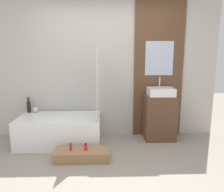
{
  "coord_description": "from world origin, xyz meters",
  "views": [
    {
      "loc": [
        -0.03,
        -2.56,
        1.58
      ],
      "look_at": [
        0.08,
        0.68,
        0.95
      ],
      "focal_mm": 35.0,
      "sensor_mm": 36.0,
      "label": 1
    }
  ],
  "objects": [
    {
      "name": "vanity_cabinet",
      "position": [
        0.99,
        1.31,
        0.41
      ],
      "size": [
        0.56,
        0.41,
        0.83
      ],
      "primitive_type": "cube",
      "color": "brown",
      "rests_on": "ground_plane"
    },
    {
      "name": "glass_shower_screen",
      "position": [
        -0.14,
        1.04,
        1.1
      ],
      "size": [
        0.01,
        0.55,
        1.2
      ],
      "primitive_type": "cube",
      "color": "silver",
      "rests_on": "bathtub"
    },
    {
      "name": "bathtub",
      "position": [
        -0.82,
        1.14,
        0.25
      ],
      "size": [
        1.42,
        0.78,
        0.5
      ],
      "color": "white",
      "rests_on": "ground_plane"
    },
    {
      "name": "bottle_soap_primary",
      "position": [
        -0.54,
        0.52,
        0.2
      ],
      "size": [
        0.04,
        0.04,
        0.12
      ],
      "color": "#B21928",
      "rests_on": "wooden_step_bench"
    },
    {
      "name": "ground_plane",
      "position": [
        0.0,
        0.0,
        0.0
      ],
      "size": [
        12.0,
        12.0,
        0.0
      ],
      "primitive_type": "plane",
      "color": "gray"
    },
    {
      "name": "wall_wood_accent",
      "position": [
        0.99,
        1.53,
        1.31
      ],
      "size": [
        0.92,
        0.04,
        2.6
      ],
      "color": "brown",
      "rests_on": "ground_plane"
    },
    {
      "name": "vase_round_light",
      "position": [
        -1.32,
        1.43,
        0.55
      ],
      "size": [
        0.1,
        0.1,
        0.1
      ],
      "primitive_type": "sphere",
      "color": "silver",
      "rests_on": "bathtub"
    },
    {
      "name": "wooden_step_bench",
      "position": [
        -0.38,
        0.52,
        0.08
      ],
      "size": [
        0.82,
        0.33,
        0.15
      ],
      "primitive_type": "cube",
      "color": "#997047",
      "rests_on": "ground_plane"
    },
    {
      "name": "vase_tall_dark",
      "position": [
        -1.45,
        1.45,
        0.61
      ],
      "size": [
        0.07,
        0.07,
        0.28
      ],
      "color": "black",
      "rests_on": "bathtub"
    },
    {
      "name": "wall_tiled_back",
      "position": [
        0.0,
        1.58,
        1.3
      ],
      "size": [
        4.2,
        0.06,
        2.6
      ],
      "primitive_type": "cube",
      "color": "#B7B2A8",
      "rests_on": "ground_plane"
    },
    {
      "name": "sink",
      "position": [
        0.99,
        1.31,
        0.9
      ],
      "size": [
        0.46,
        0.38,
        0.33
      ],
      "color": "white",
      "rests_on": "vanity_cabinet"
    },
    {
      "name": "bottle_soap_secondary",
      "position": [
        -0.32,
        0.52,
        0.2
      ],
      "size": [
        0.05,
        0.05,
        0.11
      ],
      "color": "red",
      "rests_on": "wooden_step_bench"
    }
  ]
}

